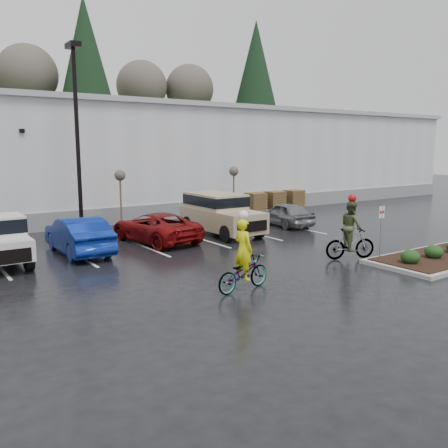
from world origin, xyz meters
TOP-DOWN VIEW (x-y plane):
  - ground at (0.00, 0.00)m, footprint 120.00×120.00m
  - warehouse at (0.00, 21.99)m, footprint 60.50×15.50m
  - wooded_ridge at (0.00, 45.00)m, footprint 80.00×25.00m
  - lamppost at (-4.00, 12.00)m, footprint 0.50×1.00m
  - sapling_mid at (-1.50, 13.00)m, footprint 0.60×0.60m
  - sapling_east at (6.00, 13.00)m, footprint 0.60×0.60m
  - pallet_stack_a at (8.50, 14.00)m, footprint 1.20×1.20m
  - pallet_stack_b at (10.20, 14.00)m, footprint 1.20×1.20m
  - pallet_stack_c at (12.00, 14.00)m, footprint 1.20×1.20m
  - shrub_a at (4.00, -1.00)m, footprint 0.70×0.70m
  - shrub_b at (5.50, -1.00)m, footprint 0.70×0.70m
  - fire_lane_sign at (3.80, 0.20)m, footprint 0.30×0.05m
  - car_blue at (-5.34, 8.26)m, footprint 1.66×4.72m
  - car_red at (-1.59, 8.68)m, footprint 2.95×5.25m
  - suv_tan at (2.06, 8.51)m, footprint 2.20×5.10m
  - car_grey at (6.49, 8.67)m, footprint 2.07×4.11m
  - cyclist_hivis at (-2.74, 0.26)m, footprint 2.15×1.02m
  - cyclist_olive at (3.25, 1.19)m, footprint 2.07×1.28m

SIDE VIEW (x-z plane):
  - ground at x=0.00m, z-range 0.00..0.00m
  - shrub_a at x=4.00m, z-range 0.15..0.67m
  - shrub_b at x=5.50m, z-range 0.15..0.67m
  - car_grey at x=6.49m, z-range 0.00..1.34m
  - pallet_stack_a at x=8.50m, z-range 0.00..1.35m
  - pallet_stack_b at x=10.20m, z-range 0.00..1.35m
  - pallet_stack_c at x=12.00m, z-range 0.00..1.35m
  - car_red at x=-1.59m, z-range 0.00..1.39m
  - cyclist_hivis at x=-2.74m, z-range -0.49..2.03m
  - car_blue at x=-5.34m, z-range 0.00..1.55m
  - cyclist_olive at x=3.25m, z-range -0.37..2.22m
  - suv_tan at x=2.06m, z-range 0.00..2.06m
  - fire_lane_sign at x=3.80m, z-range 0.31..2.51m
  - sapling_mid at x=-1.50m, z-range 1.13..4.33m
  - sapling_east at x=6.00m, z-range 1.13..4.33m
  - wooded_ridge at x=0.00m, z-range 0.00..6.00m
  - warehouse at x=0.00m, z-range 0.05..7.25m
  - lamppost at x=-4.00m, z-range 1.07..10.30m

